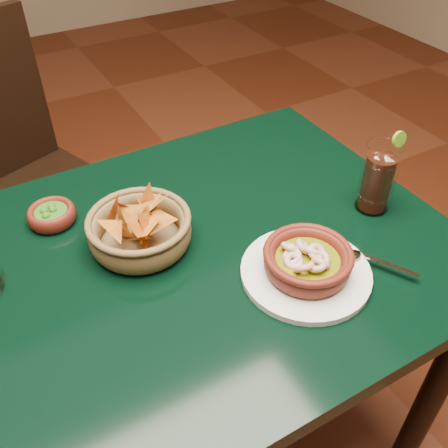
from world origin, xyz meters
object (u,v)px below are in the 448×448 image
dining_chair (19,183)px  dining_table (160,299)px  shrimp_plate (307,263)px  chip_basket (140,230)px  cola_drink (378,178)px

dining_chair → dining_table: bearing=-78.0°
shrimp_plate → chip_basket: size_ratio=1.24×
dining_chair → chip_basket: size_ratio=4.22×
dining_chair → chip_basket: dining_chair is taller
dining_table → cola_drink: cola_drink is taller
dining_table → dining_chair: dining_chair is taller
shrimp_plate → dining_table: bearing=145.2°
dining_chair → shrimp_plate: bearing=-66.2°
shrimp_plate → cola_drink: (0.25, 0.09, 0.05)m
dining_table → chip_basket: bearing=89.2°
dining_table → shrimp_plate: 0.31m
dining_chair → shrimp_plate: dining_chair is taller
dining_table → cola_drink: bearing=-8.2°
dining_chair → cola_drink: (0.63, -0.78, 0.28)m
chip_basket → cola_drink: (0.48, -0.14, 0.04)m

